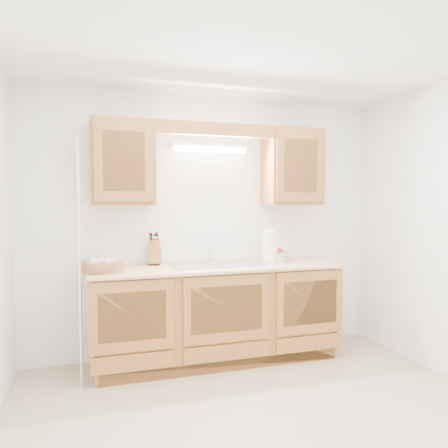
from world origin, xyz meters
name	(u,v)px	position (x,y,z in m)	size (l,w,h in m)	color
room	(269,237)	(0.00, 0.00, 1.25)	(3.52, 3.50, 2.50)	tan
base_cabinets	(217,314)	(0.00, 1.20, 0.44)	(2.20, 0.60, 0.86)	#A76431
countertop	(217,267)	(0.00, 1.19, 0.88)	(2.30, 0.63, 0.04)	#DDAD74
upper_cabinet_left	(122,163)	(-0.83, 1.33, 1.83)	(0.55, 0.33, 0.75)	#A76431
upper_cabinet_right	(292,167)	(0.83, 1.33, 1.83)	(0.55, 0.33, 0.75)	#A76431
valance	(217,129)	(0.00, 1.19, 2.14)	(2.20, 0.05, 0.12)	#A76431
fluorescent_fixture	(210,148)	(0.00, 1.42, 2.00)	(0.76, 0.08, 0.08)	white
sink	(216,272)	(0.00, 1.21, 0.83)	(0.84, 0.46, 0.36)	#9E9EA3
wire_shelf_pole	(79,263)	(-1.20, 0.94, 1.00)	(0.03, 0.03, 2.00)	silver
outlet_plate	(295,233)	(0.95, 1.49, 1.15)	(0.08, 0.01, 0.12)	white
fruit_basket	(101,265)	(-1.03, 1.15, 0.95)	(0.44, 0.44, 0.12)	#A56F42
knife_block	(154,252)	(-0.55, 1.38, 1.01)	(0.14, 0.20, 0.31)	#A76431
orange_canister	(155,250)	(-0.54, 1.40, 1.03)	(0.10, 0.10, 0.26)	#D5490B
soap_bottle	(155,253)	(-0.54, 1.40, 1.00)	(0.09, 0.10, 0.21)	#2352B1
sponge	(154,263)	(-0.54, 1.44, 0.91)	(0.11, 0.09, 0.02)	#CC333F
paper_towel	(270,246)	(0.54, 1.21, 1.05)	(0.19, 0.19, 0.36)	silver
apple_bowl	(276,256)	(0.62, 1.24, 0.96)	(0.27, 0.27, 0.13)	silver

